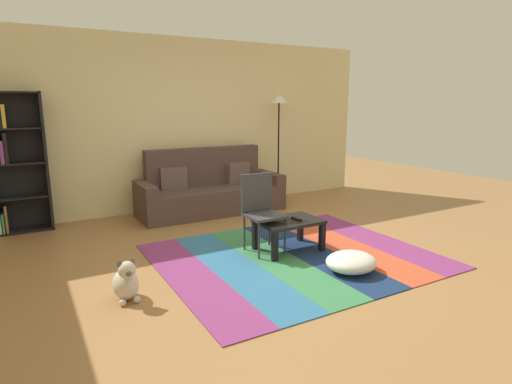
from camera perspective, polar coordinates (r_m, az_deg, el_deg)
ground_plane at (r=4.89m, az=1.14°, el=-8.22°), size 14.00×14.00×0.00m
back_wall at (r=6.91m, az=-9.79°, el=9.03°), size 6.80×0.10×2.70m
rug at (r=4.77m, az=5.21°, el=-8.73°), size 2.93×2.47×0.01m
couch at (r=6.62m, az=-6.32°, el=0.15°), size 2.26×0.80×1.00m
coffee_table at (r=4.86m, az=4.48°, el=-4.55°), size 0.73×0.51×0.36m
pouf at (r=4.42m, az=12.88°, el=-9.30°), size 0.53×0.48×0.20m
dog at (r=3.90m, az=-17.36°, el=-11.68°), size 0.22×0.35×0.40m
standing_lamp at (r=7.31m, az=3.14°, el=10.77°), size 0.32×0.32×1.84m
tv_remote at (r=4.86m, az=5.53°, el=-3.65°), size 0.05×0.15×0.02m
folding_chair at (r=4.80m, az=0.64°, el=-1.92°), size 0.40×0.40×0.90m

